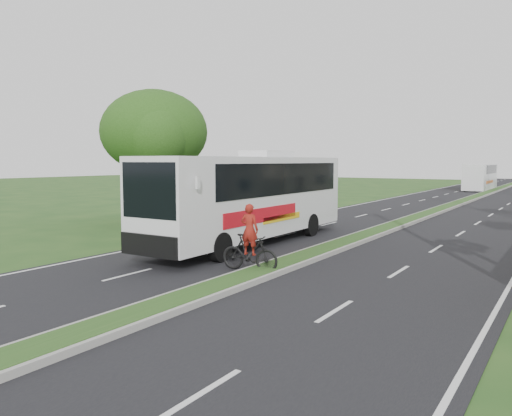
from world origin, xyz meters
The scene contains 8 objects.
ground centered at (0.00, 0.00, 0.00)m, with size 180.00×180.00×0.00m, color #22471A.
road_asphalt centered at (0.00, 20.00, 0.01)m, with size 14.00×160.00×0.02m, color black.
median_strip centered at (0.00, 20.00, 0.10)m, with size 1.20×160.00×0.18m.
lane_edge_left centered at (-6.70, 20.00, 0.00)m, with size 0.12×160.00×0.01m, color silver.
shade_tree centered at (-12.11, 10.02, 5.03)m, with size 6.30×6.00×7.54m.
coach_bus_main centered at (-3.49, 7.15, 2.20)m, with size 2.75×12.44×4.01m.
coach_bus_far centered at (-1.80, 55.27, 1.79)m, with size 2.41×10.81×3.15m.
motorcyclist centered at (-0.58, 2.49, 0.78)m, with size 2.03×0.76×2.20m.
Camera 1 is at (8.17, -10.69, 3.57)m, focal length 35.00 mm.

